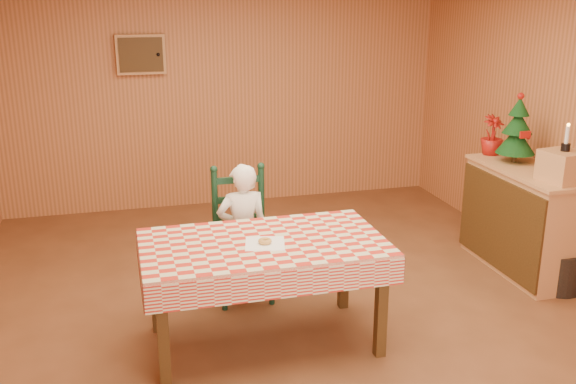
% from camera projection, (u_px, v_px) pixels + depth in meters
% --- Properties ---
extents(ground, '(6.00, 6.00, 0.00)m').
position_uv_depth(ground, '(295.00, 318.00, 4.89)').
color(ground, brown).
rests_on(ground, ground).
extents(cabin_walls, '(5.10, 6.05, 2.65)m').
position_uv_depth(cabin_walls, '(276.00, 69.00, 4.84)').
color(cabin_walls, '#BF7545').
rests_on(cabin_walls, ground).
extents(dining_table, '(1.66, 0.96, 0.77)m').
position_uv_depth(dining_table, '(263.00, 252.00, 4.35)').
color(dining_table, '#482E13').
rests_on(dining_table, ground).
extents(ladder_chair, '(0.44, 0.40, 1.08)m').
position_uv_depth(ladder_chair, '(242.00, 237.00, 5.13)').
color(ladder_chair, black).
rests_on(ladder_chair, ground).
extents(seated_child, '(0.41, 0.27, 1.12)m').
position_uv_depth(seated_child, '(243.00, 233.00, 5.06)').
color(seated_child, white).
rests_on(seated_child, ground).
extents(napkin, '(0.31, 0.31, 0.00)m').
position_uv_depth(napkin, '(265.00, 243.00, 4.28)').
color(napkin, white).
rests_on(napkin, dining_table).
extents(donut, '(0.11, 0.11, 0.03)m').
position_uv_depth(donut, '(265.00, 241.00, 4.28)').
color(donut, '#CA9548').
rests_on(donut, napkin).
extents(shelf_unit, '(0.54, 1.24, 0.93)m').
position_uv_depth(shelf_unit, '(524.00, 220.00, 5.64)').
color(shelf_unit, tan).
rests_on(shelf_unit, ground).
extents(crate, '(0.34, 0.34, 0.25)m').
position_uv_depth(crate, '(563.00, 166.00, 5.10)').
color(crate, tan).
rests_on(crate, shelf_unit).
extents(christmas_tree, '(0.34, 0.34, 0.62)m').
position_uv_depth(christmas_tree, '(517.00, 131.00, 5.66)').
color(christmas_tree, '#482E13').
rests_on(christmas_tree, shelf_unit).
extents(flower_arrangement, '(0.24, 0.24, 0.37)m').
position_uv_depth(flower_arrangement, '(492.00, 135.00, 5.95)').
color(flower_arrangement, '#A0140E').
rests_on(flower_arrangement, shelf_unit).
extents(candle_set, '(0.07, 0.07, 0.22)m').
position_uv_depth(candle_set, '(566.00, 143.00, 5.05)').
color(candle_set, black).
rests_on(candle_set, crate).
extents(storage_bin, '(0.35, 0.35, 0.34)m').
position_uv_depth(storage_bin, '(560.00, 271.00, 5.31)').
color(storage_bin, black).
rests_on(storage_bin, ground).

